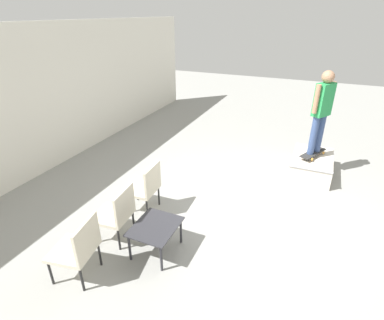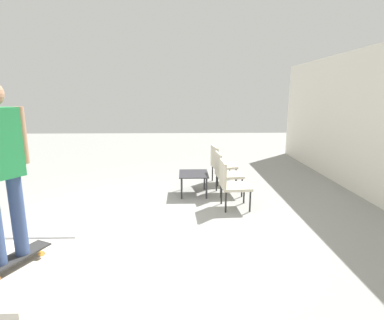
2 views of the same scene
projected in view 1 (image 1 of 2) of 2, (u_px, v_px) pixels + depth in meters
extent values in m
plane|color=gray|center=(243.00, 206.00, 5.40)|extent=(24.00, 24.00, 0.00)
cube|color=white|center=(47.00, 99.00, 6.29)|extent=(12.00, 0.06, 3.00)
cube|color=silver|center=(311.00, 165.00, 6.42)|extent=(1.25, 0.81, 0.41)
cylinder|color=#B7B7BC|center=(311.00, 169.00, 5.82)|extent=(0.05, 0.81, 0.05)
cube|color=#2D2D2D|center=(313.00, 153.00, 6.29)|extent=(0.77, 0.50, 0.02)
cylinder|color=gold|center=(313.00, 150.00, 6.52)|extent=(0.06, 0.05, 0.05)
cylinder|color=gold|center=(323.00, 153.00, 6.36)|extent=(0.06, 0.05, 0.05)
cylinder|color=gold|center=(302.00, 156.00, 6.24)|extent=(0.06, 0.05, 0.05)
cylinder|color=gold|center=(312.00, 159.00, 6.08)|extent=(0.06, 0.05, 0.05)
cylinder|color=#384C7A|center=(313.00, 136.00, 6.05)|extent=(0.13, 0.13, 0.81)
cylinder|color=#384C7A|center=(320.00, 133.00, 6.16)|extent=(0.13, 0.13, 0.81)
cube|color=#28934C|center=(324.00, 100.00, 5.78)|extent=(0.43, 0.37, 0.64)
cylinder|color=#A87A5B|center=(317.00, 99.00, 5.64)|extent=(0.09, 0.09, 0.54)
cylinder|color=#A87A5B|center=(331.00, 95.00, 5.88)|extent=(0.09, 0.09, 0.54)
sphere|color=#A87A5B|center=(328.00, 77.00, 5.58)|extent=(0.24, 0.24, 0.24)
cube|color=#2D2D33|center=(155.00, 226.00, 4.21)|extent=(0.71, 0.60, 0.02)
cylinder|color=#2D2D33|center=(161.00, 258.00, 3.98)|extent=(0.04, 0.04, 0.43)
cylinder|color=#2D2D33|center=(181.00, 231.00, 4.47)|extent=(0.04, 0.04, 0.43)
cylinder|color=#2D2D33|center=(130.00, 248.00, 4.16)|extent=(0.04, 0.04, 0.43)
cylinder|color=#2D2D33|center=(152.00, 222.00, 4.65)|extent=(0.04, 0.04, 0.43)
cylinder|color=black|center=(71.00, 249.00, 4.17)|extent=(0.03, 0.03, 0.39)
cylinder|color=black|center=(51.00, 273.00, 3.78)|extent=(0.03, 0.03, 0.39)
cylinder|color=black|center=(100.00, 254.00, 4.08)|extent=(0.03, 0.03, 0.39)
cylinder|color=black|center=(82.00, 279.00, 3.69)|extent=(0.03, 0.03, 0.39)
cube|color=beige|center=(73.00, 251.00, 3.83)|extent=(0.60, 0.60, 0.05)
cube|color=beige|center=(87.00, 238.00, 3.67)|extent=(0.52, 0.13, 0.45)
cylinder|color=black|center=(109.00, 216.00, 4.84)|extent=(0.03, 0.03, 0.39)
cylinder|color=black|center=(93.00, 233.00, 4.47)|extent=(0.03, 0.03, 0.39)
cylinder|color=black|center=(133.00, 221.00, 4.72)|extent=(0.03, 0.03, 0.39)
cylinder|color=black|center=(119.00, 239.00, 4.34)|extent=(0.03, 0.03, 0.39)
cube|color=beige|center=(112.00, 215.00, 4.50)|extent=(0.57, 0.57, 0.05)
cube|color=beige|center=(125.00, 204.00, 4.32)|extent=(0.52, 0.09, 0.45)
cylinder|color=black|center=(137.00, 191.00, 5.51)|extent=(0.03, 0.03, 0.39)
cylinder|color=black|center=(124.00, 204.00, 5.14)|extent=(0.03, 0.03, 0.39)
cylinder|color=black|center=(159.00, 196.00, 5.37)|extent=(0.03, 0.03, 0.39)
cylinder|color=black|center=(147.00, 209.00, 5.00)|extent=(0.03, 0.03, 0.39)
cube|color=beige|center=(141.00, 189.00, 5.16)|extent=(0.55, 0.55, 0.05)
cube|color=beige|center=(153.00, 179.00, 4.97)|extent=(0.52, 0.07, 0.45)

